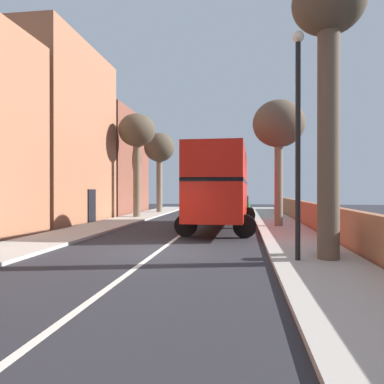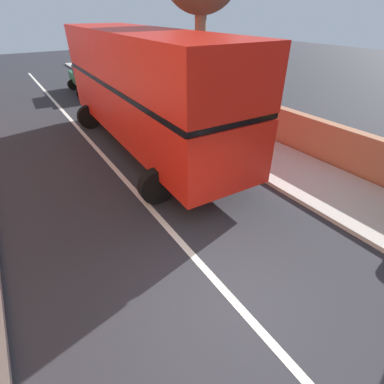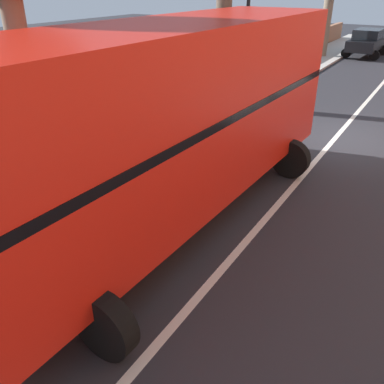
{
  "view_description": "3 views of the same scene",
  "coord_description": "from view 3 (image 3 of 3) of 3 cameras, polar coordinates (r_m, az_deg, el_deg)",
  "views": [
    {
      "loc": [
        2.78,
        -12.32,
        2.05
      ],
      "look_at": [
        0.53,
        4.28,
        1.97
      ],
      "focal_mm": 34.73,
      "sensor_mm": 36.0,
      "label": 1
    },
    {
      "loc": [
        -2.52,
        -2.41,
        4.59
      ],
      "look_at": [
        0.2,
        1.8,
        1.41
      ],
      "focal_mm": 27.03,
      "sensor_mm": 36.0,
      "label": 2
    },
    {
      "loc": [
        -2.65,
        13.74,
        4.71
      ],
      "look_at": [
        0.71,
        8.19,
        1.35
      ],
      "focal_mm": 38.34,
      "sensor_mm": 36.0,
      "label": 3
    }
  ],
  "objects": [
    {
      "name": "ground_plane",
      "position": [
        14.76,
        19.38,
        7.19
      ],
      "size": [
        84.0,
        84.0,
        0.0
      ],
      "primitive_type": "plane",
      "color": "#28282D"
    },
    {
      "name": "road_centre_line",
      "position": [
        14.76,
        19.39,
        7.2
      ],
      "size": [
        0.16,
        54.0,
        0.01
      ],
      "primitive_type": "cube",
      "color": "silver",
      "rests_on": "ground"
    },
    {
      "name": "sidewalk_right",
      "position": [
        16.35,
        2.39,
        10.81
      ],
      "size": [
        2.6,
        60.0,
        0.12
      ],
      "primitive_type": "cube",
      "color": "#B2ADA3",
      "rests_on": "ground"
    },
    {
      "name": "boundary_wall_right",
      "position": [
        16.96,
        -2.28,
        13.63
      ],
      "size": [
        0.36,
        54.0,
        1.38
      ],
      "primitive_type": "cube",
      "color": "#9E6647",
      "rests_on": "ground"
    },
    {
      "name": "double_decker_bus",
      "position": [
        8.13,
        -2.63,
        10.51
      ],
      "size": [
        3.76,
        10.4,
        4.06
      ],
      "color": "red",
      "rests_on": "ground"
    },
    {
      "name": "parked_car_black_right_1",
      "position": [
        32.22,
        23.12,
        18.71
      ],
      "size": [
        2.55,
        4.32,
        1.77
      ],
      "color": "black",
      "rests_on": "ground"
    },
    {
      "name": "lamppost_right",
      "position": [
        17.04,
        7.82,
        24.1
      ],
      "size": [
        0.32,
        0.32,
        6.31
      ],
      "color": "black",
      "rests_on": "sidewalk_right"
    },
    {
      "name": "litter_bin_right",
      "position": [
        16.98,
        2.45,
        13.72
      ],
      "size": [
        0.55,
        0.55,
        1.17
      ],
      "color": "black",
      "rests_on": "sidewalk_right"
    }
  ]
}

